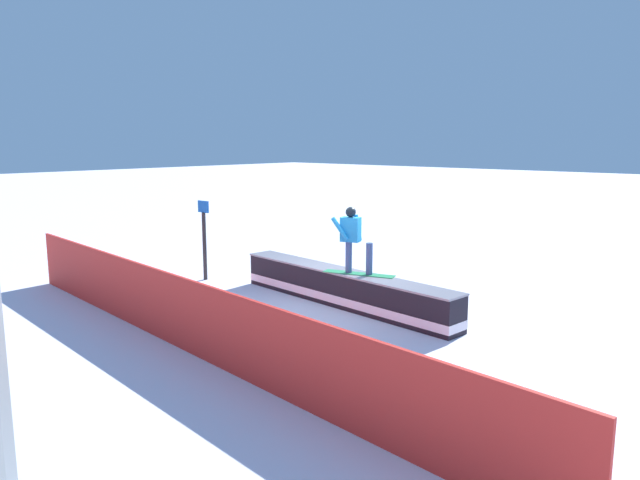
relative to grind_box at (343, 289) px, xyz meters
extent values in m
plane|color=white|center=(0.00, 0.00, -0.35)|extent=(120.00, 120.00, 0.00)
cube|color=black|center=(0.00, 0.00, 0.02)|extent=(6.01, 1.14, 0.74)
cube|color=white|center=(0.00, 0.00, -0.17)|extent=(6.02, 1.16, 0.18)
cube|color=gray|center=(0.00, 0.00, 0.41)|extent=(6.02, 1.20, 0.04)
cube|color=#2C8F57|center=(-0.47, 0.04, 0.43)|extent=(1.57, 0.74, 0.01)
cylinder|color=#3C5488|center=(-0.25, 0.11, 0.78)|extent=(0.18, 0.18, 0.68)
cylinder|color=#3C5488|center=(-0.69, -0.03, 0.78)|extent=(0.18, 0.18, 0.68)
cube|color=#1E8BD3|center=(-0.28, 0.10, 1.38)|extent=(0.45, 0.35, 0.52)
sphere|color=black|center=(-0.28, 0.10, 1.74)|extent=(0.22, 0.22, 0.22)
cylinder|color=#1E8BD3|center=(-0.16, 0.31, 1.40)|extent=(0.41, 0.21, 0.50)
cylinder|color=#1E8BD3|center=(-0.33, -0.09, 1.40)|extent=(0.21, 0.14, 0.56)
cube|color=red|center=(0.00, 4.04, 0.29)|extent=(13.64, 1.33, 1.29)
cylinder|color=#262628|center=(4.23, 0.51, 0.53)|extent=(0.10, 0.10, 1.76)
cube|color=blue|center=(4.23, 0.51, 1.56)|extent=(0.40, 0.04, 0.30)
camera|label=1|loc=(-8.07, 9.81, 3.24)|focal=33.40mm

